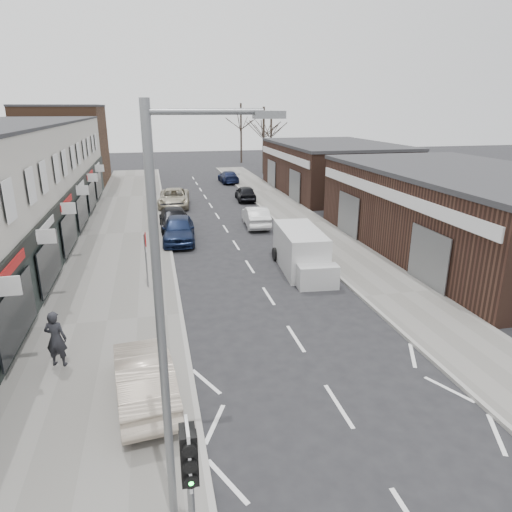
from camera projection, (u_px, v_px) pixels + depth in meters
ground at (371, 456)px, 10.95m from camera, size 160.00×160.00×0.00m
pavement_left at (124, 234)px, 29.90m from camera, size 5.50×64.00×0.12m
pavement_right at (305, 223)px, 32.53m from camera, size 3.50×64.00×0.12m
brick_block_far at (65, 146)px, 48.57m from camera, size 8.00×10.00×8.00m
right_unit_near at (465, 213)px, 25.85m from camera, size 10.00×18.00×4.50m
right_unit_far at (332, 169)px, 44.38m from camera, size 10.00×16.00×4.50m
tree_far_a at (263, 173)px, 57.32m from camera, size 3.60×3.60×8.00m
tree_far_b at (271, 167)px, 63.41m from camera, size 3.60×3.60×7.50m
tree_far_c at (241, 163)px, 68.34m from camera, size 3.60×3.60×8.50m
traffic_light at (189, 467)px, 7.41m from camera, size 0.28×0.60×3.10m
street_lamp at (170, 313)px, 7.82m from camera, size 2.23×0.22×8.00m
warning_sign at (146, 243)px, 20.30m from camera, size 0.12×0.80×2.70m
white_van at (301, 252)px, 23.11m from camera, size 2.25×5.55×2.11m
sedan_on_pavement at (144, 377)px, 12.70m from camera, size 1.96×4.44×1.42m
pedestrian at (56, 339)px, 14.31m from camera, size 0.78×0.61×1.87m
parked_car_left_a at (179, 229)px, 28.06m from camera, size 2.28×4.87×1.61m
parked_car_left_b at (175, 220)px, 30.91m from camera, size 2.04×4.89×1.41m
parked_car_left_c at (174, 198)px, 37.99m from camera, size 2.95×5.56×1.49m
parked_car_right_a at (256, 216)px, 31.79m from camera, size 1.78×4.36×1.41m
parked_car_right_b at (245, 193)px, 40.57m from camera, size 1.80×4.01×1.34m
parked_car_right_c at (228, 177)px, 50.17m from camera, size 1.91×4.50×1.30m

